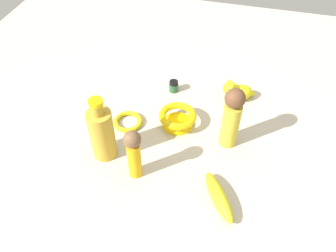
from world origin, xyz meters
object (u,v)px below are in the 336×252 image
Objects in this scene: person_figure_adult at (232,117)px; nail_polish_jar at (174,86)px; banana at (219,197)px; person_figure_child at (134,152)px; bottle_tall at (102,133)px; bangle at (128,122)px; cat_figurine at (237,91)px; bowl at (178,118)px.

person_figure_adult reaches higher than nail_polish_jar.
person_figure_adult is 0.25m from banana.
person_figure_child is at bearing -129.39° from banana.
person_figure_adult is at bearing 21.25° from bottle_tall.
bottle_tall is (-0.03, -0.15, 0.09)m from bangle.
cat_figurine is at bearing 58.72° from person_figure_child.
person_figure_child is 0.26m from bowl.
nail_polish_jar reaches higher than banana.
nail_polish_jar is (-0.06, 0.18, -0.01)m from bowl.
person_figure_child is 1.05× the size of banana.
banana is 0.76× the size of bottle_tall.
cat_figurine is at bearing 44.41° from bottle_tall.
banana is 0.43m from bangle.
person_figure_child is at bearing -64.76° from bangle.
cat_figurine is at bearing 45.64° from bowl.
person_figure_adult is 0.99× the size of bottle_tall.
bottle_tall reaches higher than person_figure_child.
person_figure_child is 1.41× the size of bowl.
person_figure_child is 0.80× the size of bottle_tall.
bowl reaches higher than banana.
bottle_tall reaches higher than person_figure_adult.
bottle_tall is (-0.38, -0.37, 0.06)m from cat_figurine.
bowl is at bearing -134.36° from cat_figurine.
bowl reaches higher than bangle.
bangle is at bearing 179.91° from person_figure_adult.
person_figure_child is 0.33m from person_figure_adult.
banana is (0.26, -0.03, -0.08)m from person_figure_child.
banana is at bearing -55.47° from bowl.
banana is (0.00, -0.46, -0.02)m from cat_figurine.
person_figure_adult is 0.20m from bowl.
bowl is 0.57× the size of bottle_tall.
nail_polish_jar is 0.20× the size of bottle_tall.
person_figure_adult is at bearing 149.31° from banana.
banana is at bearing -88.53° from person_figure_adult.
bottle_tall reaches higher than bowl.
nail_polish_jar is (-0.24, 0.21, -0.10)m from person_figure_adult.
person_figure_child is 0.24m from bangle.
bowl is at bearing 72.38° from person_figure_child.
cat_figurine is at bearing 89.58° from person_figure_adult.
bottle_tall reaches higher than nail_polish_jar.
bangle is (-0.17, -0.04, -0.03)m from bowl.
nail_polish_jar is 0.26× the size of banana.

